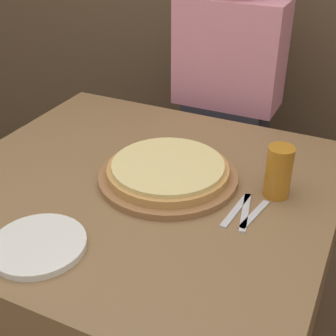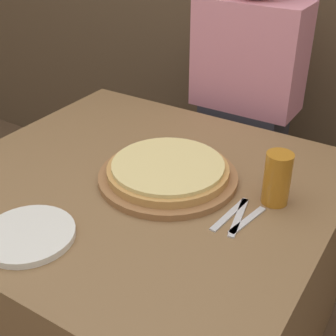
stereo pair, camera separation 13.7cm
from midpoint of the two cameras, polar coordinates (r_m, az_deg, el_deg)
dining_table at (r=1.61m, az=-0.79°, el=-12.62°), size 1.12×1.05×0.73m
pizza_on_board at (r=1.37m, az=2.85°, el=-0.61°), size 0.41×0.41×0.06m
beer_glass at (r=1.30m, az=16.17°, el=-1.08°), size 0.07×0.07×0.15m
dinner_plate at (r=1.19m, az=-13.52°, el=-8.05°), size 0.23×0.23×0.02m
fork at (r=1.26m, az=10.66°, el=-5.67°), size 0.03×0.17×0.00m
dinner_knife at (r=1.25m, az=11.72°, el=-6.01°), size 0.05×0.17×0.00m
spoon at (r=1.25m, az=12.78°, el=-6.35°), size 0.04×0.15×0.00m
diner_person at (r=1.98m, az=11.19°, el=6.06°), size 0.42×0.21×1.34m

